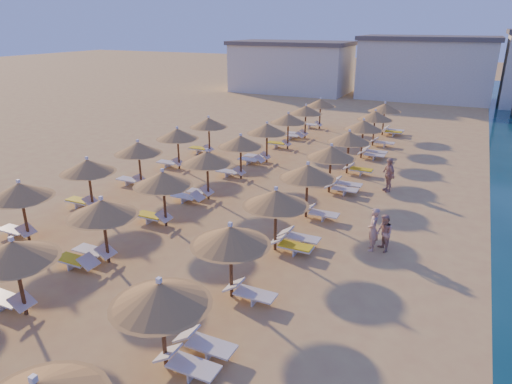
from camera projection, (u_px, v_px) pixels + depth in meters
The scene contains 9 objects.
ground at pixel (217, 254), 18.43m from camera, with size 220.00×220.00×0.00m, color tan.
hotel_blocks at pixel (433, 68), 53.80m from camera, with size 48.18×9.77×8.10m.
parasol_row_east at pixel (308, 172), 21.18m from camera, with size 2.69×40.28×2.75m.
parasol_row_west at pixel (207, 158), 23.38m from camera, with size 2.69×40.28×2.75m.
parasol_row_inland at pixel (115, 157), 23.57m from camera, with size 2.69×21.48×2.75m.
loungers at pixel (231, 200), 23.14m from camera, with size 13.06×39.15×0.66m.
beachgoer_b at pixel (384, 233), 18.41m from camera, with size 0.77×0.60×1.57m, color tan.
beachgoer_a at pixel (373, 229), 18.47m from camera, with size 0.67×0.44×1.83m, color tan.
beachgoer_c at pixel (389, 175), 24.99m from camera, with size 1.11×0.46×1.90m, color tan.
Camera 1 is at (8.47, -14.12, 8.79)m, focal length 32.00 mm.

